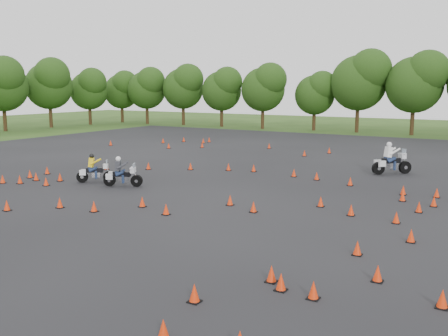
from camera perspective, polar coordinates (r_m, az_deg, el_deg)
name	(u,v)px	position (r m, az deg, el deg)	size (l,w,h in m)	color
ground	(178,207)	(22.26, -5.22, -4.48)	(140.00, 140.00, 0.00)	#2D5119
asphalt_pad	(242,185)	(27.24, 2.13, -1.90)	(62.00, 62.00, 0.00)	black
treeline	(411,94)	(52.77, 20.64, 7.97)	(87.44, 32.57, 10.79)	#213F12
traffic_cones	(238,182)	(26.82, 1.60, -1.58)	(35.82, 33.44, 0.45)	#F1320A
rider_grey	(123,171)	(27.14, -11.47, -0.36)	(2.12, 0.65, 1.63)	#37383E
rider_yellow	(95,168)	(28.60, -14.51, -0.01)	(2.09, 0.64, 1.61)	yellow
rider_white	(392,158)	(32.03, 18.68, 1.08)	(2.55, 0.78, 1.97)	white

